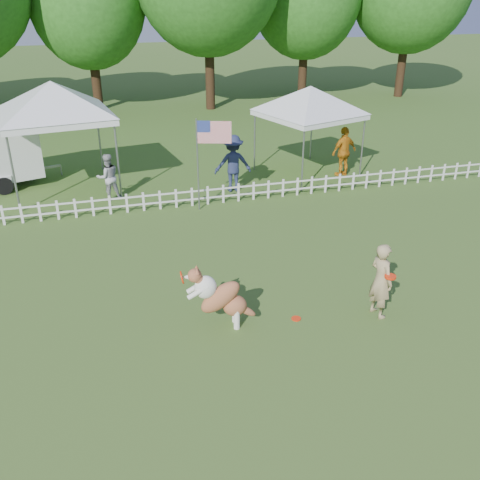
{
  "coord_description": "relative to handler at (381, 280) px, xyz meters",
  "views": [
    {
      "loc": [
        -3.48,
        -8.38,
        6.26
      ],
      "look_at": [
        -0.59,
        2.0,
        1.1
      ],
      "focal_mm": 40.0,
      "sensor_mm": 36.0,
      "label": 1
    }
  ],
  "objects": [
    {
      "name": "ground",
      "position": [
        -1.83,
        0.04,
        -0.82
      ],
      "size": [
        120.0,
        120.0,
        0.0
      ],
      "primitive_type": "plane",
      "color": "#335F1E",
      "rests_on": "ground"
    },
    {
      "name": "spectator_b",
      "position": [
        -0.99,
        8.05,
        0.13
      ],
      "size": [
        1.27,
        0.78,
        1.89
      ],
      "primitive_type": "imported",
      "rotation": [
        0.0,
        0.0,
        3.07
      ],
      "color": "#232B4C",
      "rests_on": "ground"
    },
    {
      "name": "canopy_tent_right",
      "position": [
        2.06,
        9.09,
        0.71
      ],
      "size": [
        3.74,
        3.74,
        3.06
      ],
      "primitive_type": null,
      "rotation": [
        0.0,
        0.0,
        0.32
      ],
      "color": "white",
      "rests_on": "ground"
    },
    {
      "name": "tree_right",
      "position": [
        7.17,
        22.54,
        4.38
      ],
      "size": [
        6.2,
        6.2,
        10.4
      ],
      "primitive_type": null,
      "color": "#255A19",
      "rests_on": "ground"
    },
    {
      "name": "tree_center_left",
      "position": [
        -4.83,
        22.54,
        4.08
      ],
      "size": [
        6.0,
        6.0,
        9.8
      ],
      "primitive_type": null,
      "color": "#255A19",
      "rests_on": "ground"
    },
    {
      "name": "spectator_a",
      "position": [
        -5.02,
        8.32,
        -0.07
      ],
      "size": [
        0.84,
        0.72,
        1.5
      ],
      "primitive_type": "imported",
      "rotation": [
        0.0,
        0.0,
        3.37
      ],
      "color": "#A19FA4",
      "rests_on": "ground"
    },
    {
      "name": "frisbee_on_turf",
      "position": [
        -1.69,
        0.28,
        -0.81
      ],
      "size": [
        0.21,
        0.21,
        0.02
      ],
      "primitive_type": "cylinder",
      "rotation": [
        0.0,
        0.0,
        0.05
      ],
      "color": "red",
      "rests_on": "ground"
    },
    {
      "name": "canopy_tent_left",
      "position": [
        -6.42,
        9.74,
        0.92
      ],
      "size": [
        3.83,
        3.83,
        3.48
      ],
      "primitive_type": null,
      "rotation": [
        0.0,
        0.0,
        0.15
      ],
      "color": "white",
      "rests_on": "ground"
    },
    {
      "name": "handler",
      "position": [
        0.0,
        0.0,
        0.0
      ],
      "size": [
        0.49,
        0.66,
        1.63
      ],
      "primitive_type": "imported",
      "rotation": [
        0.0,
        0.0,
        1.75
      ],
      "color": "tan",
      "rests_on": "ground"
    },
    {
      "name": "spectator_c",
      "position": [
        3.22,
        8.48,
        0.07
      ],
      "size": [
        1.12,
        0.71,
        1.78
      ],
      "primitive_type": "imported",
      "rotation": [
        0.0,
        0.0,
        3.43
      ],
      "color": "#C67717",
      "rests_on": "ground"
    },
    {
      "name": "picket_fence",
      "position": [
        -1.83,
        7.04,
        -0.52
      ],
      "size": [
        22.0,
        0.08,
        0.6
      ],
      "primitive_type": null,
      "color": "silver",
      "rests_on": "ground"
    },
    {
      "name": "flag_pole",
      "position": [
        -2.42,
        6.7,
        0.58
      ],
      "size": [
        1.06,
        0.42,
        2.8
      ],
      "primitive_type": null,
      "rotation": [
        0.0,
        0.0,
        -0.3
      ],
      "color": "gray",
      "rests_on": "ground"
    },
    {
      "name": "dog",
      "position": [
        -3.24,
        0.45,
        -0.13
      ],
      "size": [
        1.37,
        0.6,
        1.37
      ],
      "primitive_type": null,
      "rotation": [
        0.0,
        0.0,
        -0.12
      ],
      "color": "brown",
      "rests_on": "ground"
    }
  ]
}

